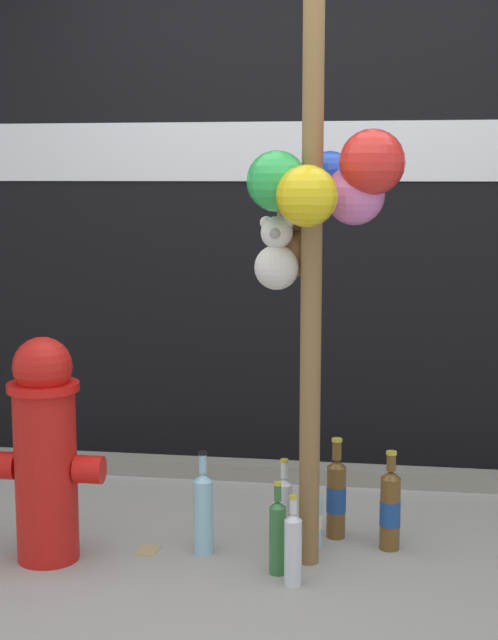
{
  "coord_description": "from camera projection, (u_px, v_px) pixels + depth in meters",
  "views": [
    {
      "loc": [
        0.39,
        -3.16,
        1.45
      ],
      "look_at": [
        -0.12,
        0.22,
        0.92
      ],
      "focal_mm": 52.89,
      "sensor_mm": 36.0,
      "label": 1
    }
  ],
  "objects": [
    {
      "name": "ground_plane",
      "position": [
        274.0,
        585.0,
        3.37
      ],
      "size": [
        14.0,
        14.0,
        0.0
      ],
      "primitive_type": "plane",
      "color": "#9E9B93"
    },
    {
      "name": "building_wall",
      "position": [
        315.0,
        130.0,
        4.64
      ],
      "size": [
        10.0,
        0.21,
        3.34
      ],
      "color": "black",
      "rests_on": "ground_plane"
    },
    {
      "name": "curb_strip",
      "position": [
        304.0,
        473.0,
        4.5
      ],
      "size": [
        8.0,
        0.12,
        0.08
      ],
      "primitive_type": "cube",
      "color": "gray",
      "rests_on": "ground_plane"
    },
    {
      "name": "memorial_post",
      "position": [
        318.0,
        138.0,
        3.32
      ],
      "size": [
        0.56,
        0.58,
        2.98
      ],
      "color": "olive",
      "rests_on": "ground_plane"
    },
    {
      "name": "fire_hydrant",
      "position": [
        45.0,
        449.0,
        3.53
      ],
      "size": [
        0.44,
        0.27,
        0.86
      ],
      "color": "red",
      "rests_on": "ground_plane"
    },
    {
      "name": "bottle_0",
      "position": [
        278.0,
        535.0,
        3.44
      ],
      "size": [
        0.06,
        0.06,
        0.35
      ],
      "color": "#337038",
      "rests_on": "ground_plane"
    },
    {
      "name": "bottle_1",
      "position": [
        285.0,
        513.0,
        3.64
      ],
      "size": [
        0.07,
        0.07,
        0.37
      ],
      "color": "silver",
      "rests_on": "ground_plane"
    },
    {
      "name": "bottle_2",
      "position": [
        390.0,
        509.0,
        3.67
      ],
      "size": [
        0.08,
        0.08,
        0.39
      ],
      "color": "brown",
      "rests_on": "ground_plane"
    },
    {
      "name": "bottle_3",
      "position": [
        203.0,
        511.0,
        3.62
      ],
      "size": [
        0.08,
        0.08,
        0.41
      ],
      "color": "#93CCE0",
      "rests_on": "ground_plane"
    },
    {
      "name": "bottle_4",
      "position": [
        293.0,
        547.0,
        3.34
      ],
      "size": [
        0.06,
        0.06,
        0.33
      ],
      "color": "silver",
      "rests_on": "ground_plane"
    },
    {
      "name": "bottle_5",
      "position": [
        314.0,
        517.0,
        3.69
      ],
      "size": [
        0.06,
        0.06,
        0.33
      ],
      "color": "#93CCE0",
      "rests_on": "ground_plane"
    },
    {
      "name": "bottle_6",
      "position": [
        336.0,
        496.0,
        3.78
      ],
      "size": [
        0.08,
        0.08,
        0.41
      ],
      "color": "brown",
      "rests_on": "ground_plane"
    },
    {
      "name": "litter_1",
      "position": [
        148.0,
        550.0,
        3.67
      ],
      "size": [
        0.09,
        0.12,
        0.01
      ],
      "primitive_type": "cube",
      "rotation": [
        0.0,
        0.0,
        3.06
      ],
      "color": "tan",
      "rests_on": "ground_plane"
    }
  ]
}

